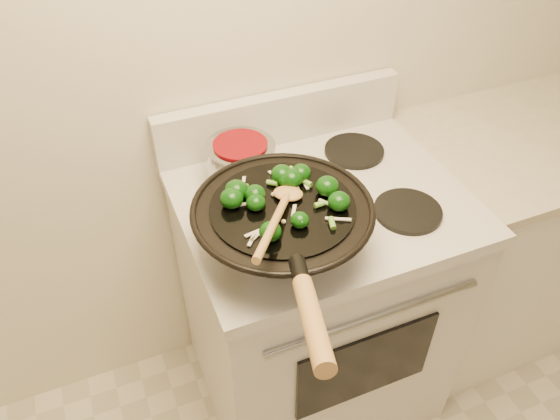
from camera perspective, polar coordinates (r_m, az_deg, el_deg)
name	(u,v)px	position (r m, az deg, el deg)	size (l,w,h in m)	color
stove	(315,300)	(1.83, 3.64, -9.39)	(0.78, 0.67, 1.08)	silver
counter_unit	(497,237)	(2.21, 21.77, -2.59)	(0.79, 0.62, 0.91)	white
wok	(283,226)	(1.29, 0.30, -1.66)	(0.43, 0.70, 0.24)	black
stirfry	(281,192)	(1.26, 0.13, 1.88)	(0.28, 0.25, 0.05)	#0A3608
wooden_spoon	(280,210)	(1.20, 0.02, -0.01)	(0.22, 0.29, 0.09)	#A97C42
saucepan	(241,161)	(1.52, -4.06, 5.13)	(0.19, 0.31, 0.11)	#999BA1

